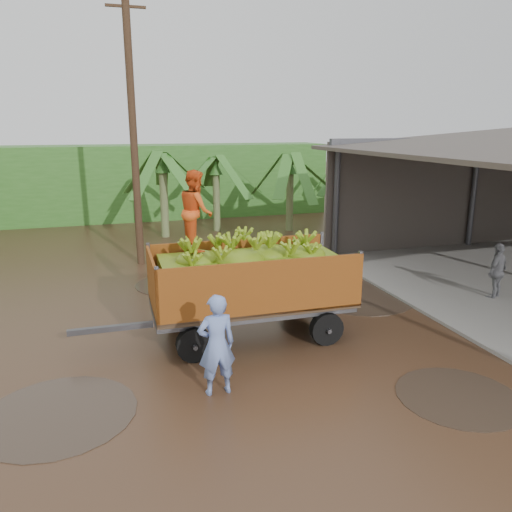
{
  "coord_description": "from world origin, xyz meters",
  "views": [
    {
      "loc": [
        -2.42,
        -9.76,
        4.53
      ],
      "look_at": [
        0.82,
        0.61,
        1.68
      ],
      "focal_mm": 35.0,
      "sensor_mm": 36.0,
      "label": 1
    }
  ],
  "objects_px": {
    "utility_pole": "(133,131)",
    "banana_trailer": "(249,279)",
    "man_blue": "(217,345)",
    "man_grey": "(497,272)"
  },
  "relations": [
    {
      "from": "man_blue",
      "to": "man_grey",
      "type": "xyz_separation_m",
      "value": [
        8.19,
        2.5,
        -0.12
      ]
    },
    {
      "from": "banana_trailer",
      "to": "man_blue",
      "type": "distance_m",
      "value": 2.54
    },
    {
      "from": "man_blue",
      "to": "banana_trailer",
      "type": "bearing_deg",
      "value": -122.01
    },
    {
      "from": "utility_pole",
      "to": "banana_trailer",
      "type": "bearing_deg",
      "value": -75.36
    },
    {
      "from": "banana_trailer",
      "to": "man_grey",
      "type": "distance_m",
      "value": 6.98
    },
    {
      "from": "man_blue",
      "to": "utility_pole",
      "type": "relative_size",
      "value": 0.21
    },
    {
      "from": "man_blue",
      "to": "utility_pole",
      "type": "height_order",
      "value": "utility_pole"
    },
    {
      "from": "man_blue",
      "to": "utility_pole",
      "type": "bearing_deg",
      "value": -89.14
    },
    {
      "from": "banana_trailer",
      "to": "man_grey",
      "type": "xyz_separation_m",
      "value": [
        6.96,
        0.31,
        -0.54
      ]
    },
    {
      "from": "utility_pole",
      "to": "man_grey",
      "type": "bearing_deg",
      "value": -36.85
    }
  ]
}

